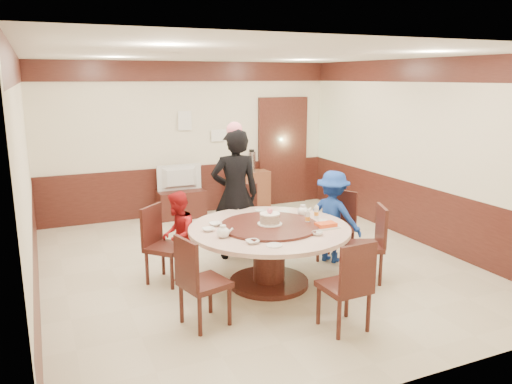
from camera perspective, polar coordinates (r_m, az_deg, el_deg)
name	(u,v)px	position (r m, az deg, el deg)	size (l,w,h in m)	color
room	(256,188)	(6.64, -0.05, 0.44)	(6.00, 6.04, 2.84)	beige
banquet_table	(269,244)	(6.13, 1.52, -5.94)	(1.96, 1.96, 0.78)	#3F1913
chair_0	(336,239)	(7.11, 9.15, -5.34)	(0.61, 0.61, 0.97)	#3F1913
chair_1	(247,230)	(7.43, -1.03, -4.38)	(0.49, 0.50, 0.97)	#3F1913
chair_2	(166,258)	(6.41, -10.30, -7.48)	(0.62, 0.62, 0.97)	#3F1913
chair_3	(203,297)	(5.29, -6.06, -11.86)	(0.54, 0.54, 0.97)	#3F1913
chair_4	(345,301)	(5.26, 10.11, -12.16)	(0.46, 0.47, 0.97)	#3F1913
chair_5	(365,257)	(6.49, 12.33, -7.30)	(0.58, 0.58, 0.97)	#3F1913
person_standing	(235,194)	(6.98, -2.40, -0.28)	(0.67, 0.44, 1.84)	black
person_red	(178,235)	(6.41, -8.92, -4.93)	(0.55, 0.43, 1.13)	#AC171A
person_blue	(333,217)	(6.99, 8.76, -2.79)	(0.83, 0.48, 1.28)	navy
birthday_cake	(270,219)	(6.05, 1.59, -3.05)	(0.30, 0.30, 0.20)	white
teapot_left	(223,232)	(5.67, -3.79, -4.63)	(0.17, 0.15, 0.13)	white
teapot_right	(303,211)	(6.56, 5.39, -2.20)	(0.17, 0.15, 0.13)	white
bowl_0	(215,224)	(6.13, -4.67, -3.67)	(0.16, 0.16, 0.04)	white
bowl_1	(317,233)	(5.80, 7.02, -4.70)	(0.13, 0.13, 0.04)	white
bowl_2	(253,242)	(5.47, -0.40, -5.71)	(0.15, 0.15, 0.04)	white
bowl_3	(323,221)	(6.27, 7.63, -3.36)	(0.13, 0.13, 0.04)	white
bowl_4	(209,230)	(5.93, -5.45, -4.29)	(0.15, 0.15, 0.04)	white
bowl_5	(260,211)	(6.67, 0.46, -2.22)	(0.14, 0.14, 0.04)	white
saucer_near	(274,245)	(5.40, 2.09, -6.10)	(0.18, 0.18, 0.01)	white
saucer_far	(284,212)	(6.69, 3.18, -2.34)	(0.18, 0.18, 0.01)	white
shrimp_platter	(326,225)	(6.08, 7.99, -3.81)	(0.30, 0.20, 0.06)	white
bottle_0	(308,218)	(6.19, 5.94, -2.94)	(0.06, 0.06, 0.16)	white
bottle_1	(316,213)	(6.43, 6.92, -2.37)	(0.06, 0.06, 0.16)	white
tv_stand	(181,204)	(9.26, -8.53, -1.35)	(0.85, 0.45, 0.50)	#3F1913
television	(180,178)	(9.15, -8.63, 1.59)	(0.82, 0.11, 0.47)	gray
side_cabinet	(248,190)	(9.69, -0.92, 0.19)	(0.80, 0.40, 0.75)	brown
thermos	(252,161)	(9.61, -0.50, 3.52)	(0.15, 0.15, 0.38)	silver
notice_left	(185,121)	(9.25, -8.13, 8.08)	(0.25, 0.00, 0.35)	white
notice_right	(219,135)	(9.48, -4.27, 6.47)	(0.30, 0.00, 0.22)	white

